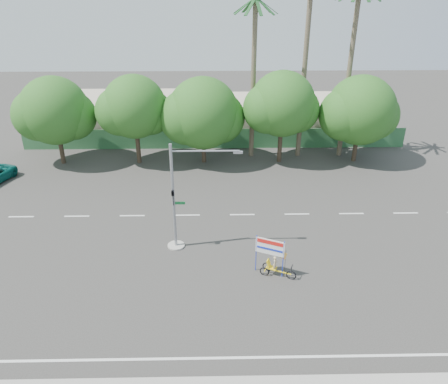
{
  "coord_description": "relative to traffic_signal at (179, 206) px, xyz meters",
  "views": [
    {
      "loc": [
        0.13,
        -19.59,
        15.77
      ],
      "look_at": [
        0.6,
        4.75,
        3.5
      ],
      "focal_mm": 35.0,
      "sensor_mm": 36.0,
      "label": 1
    }
  ],
  "objects": [
    {
      "name": "traffic_signal",
      "position": [
        0.0,
        0.0,
        0.0
      ],
      "size": [
        4.72,
        1.1,
        7.0
      ],
      "color": "gray",
      "rests_on": "ground"
    },
    {
      "name": "fence",
      "position": [
        2.2,
        17.52,
        -1.92
      ],
      "size": [
        38.0,
        0.08,
        2.0
      ],
      "primitive_type": "cube",
      "color": "#336B3D",
      "rests_on": "ground"
    },
    {
      "name": "palm_mid",
      "position": [
        14.2,
        15.52,
        6.48
      ],
      "size": [
        3.73,
        3.79,
        15.45
      ],
      "color": "#70604C",
      "rests_on": "ground"
    },
    {
      "name": "tree_far_right",
      "position": [
        15.15,
        14.02,
        1.73
      ],
      "size": [
        7.38,
        6.2,
        7.94
      ],
      "color": "#473828",
      "rests_on": "ground"
    },
    {
      "name": "ground",
      "position": [
        2.2,
        -3.98,
        -2.92
      ],
      "size": [
        120.0,
        120.0,
        0.0
      ],
      "primitive_type": "plane",
      "color": "#33302D",
      "rests_on": "ground"
    },
    {
      "name": "tree_right",
      "position": [
        8.15,
        14.02,
        2.32
      ],
      "size": [
        6.9,
        5.8,
        8.36
      ],
      "color": "#473828",
      "rests_on": "ground"
    },
    {
      "name": "tree_center",
      "position": [
        1.14,
        14.02,
        1.55
      ],
      "size": [
        7.62,
        6.4,
        7.85
      ],
      "color": "#473828",
      "rests_on": "ground"
    },
    {
      "name": "tree_left",
      "position": [
        -4.85,
        14.02,
        2.14
      ],
      "size": [
        6.66,
        5.6,
        8.07
      ],
      "color": "#473828",
      "rests_on": "ground"
    },
    {
      "name": "building_left",
      "position": [
        -7.8,
        22.02,
        -0.92
      ],
      "size": [
        12.0,
        8.0,
        4.0
      ],
      "primitive_type": "cube",
      "color": "#C0B098",
      "rests_on": "ground"
    },
    {
      "name": "building_right",
      "position": [
        10.2,
        22.02,
        -1.12
      ],
      "size": [
        14.0,
        8.0,
        3.6
      ],
      "primitive_type": "cube",
      "color": "#C0B098",
      "rests_on": "ground"
    },
    {
      "name": "tree_far_left",
      "position": [
        -11.85,
        14.02,
        1.84
      ],
      "size": [
        7.14,
        6.0,
        7.96
      ],
      "color": "#473828",
      "rests_on": "ground"
    },
    {
      "name": "palm_short",
      "position": [
        5.7,
        15.52,
        5.94
      ],
      "size": [
        3.73,
        3.79,
        14.45
      ],
      "color": "#70604C",
      "rests_on": "ground"
    },
    {
      "name": "trike_billboard",
      "position": [
        5.55,
        -3.04,
        -1.93
      ],
      "size": [
        2.31,
        1.19,
        2.46
      ],
      "rotation": [
        0.0,
        0.0,
        -0.42
      ],
      "color": "black",
      "rests_on": "ground"
    },
    {
      "name": "palm_tall",
      "position": [
        10.2,
        15.52,
        7.55
      ],
      "size": [
        3.73,
        3.79,
        17.45
      ],
      "color": "#70604C",
      "rests_on": "ground"
    }
  ]
}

